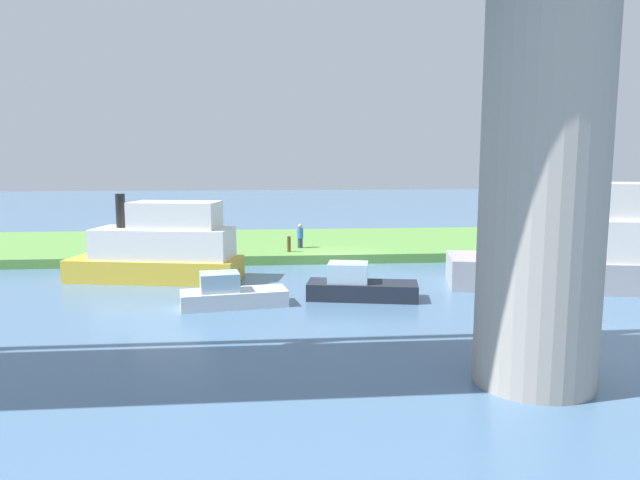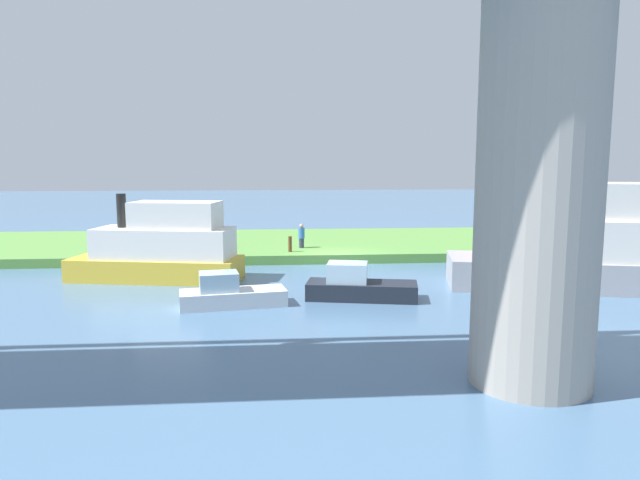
{
  "view_description": "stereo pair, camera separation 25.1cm",
  "coord_description": "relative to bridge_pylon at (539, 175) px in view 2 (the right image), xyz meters",
  "views": [
    {
      "loc": [
        3.65,
        29.97,
        5.43
      ],
      "look_at": [
        1.37,
        5.0,
        2.0
      ],
      "focal_mm": 32.38,
      "sensor_mm": 36.0,
      "label": 1
    },
    {
      "loc": [
        3.4,
        30.0,
        5.43
      ],
      "look_at": [
        1.37,
        5.0,
        2.0
      ],
      "focal_mm": 32.38,
      "sensor_mm": 36.0,
      "label": 2
    }
  ],
  "objects": [
    {
      "name": "ground_plane",
      "position": [
        2.84,
        -16.82,
        -5.1
      ],
      "size": [
        160.0,
        160.0,
        0.0
      ],
      "primitive_type": "plane",
      "color": "#4C7093"
    },
    {
      "name": "grassy_bank",
      "position": [
        2.84,
        -22.82,
        -4.85
      ],
      "size": [
        80.0,
        12.0,
        0.5
      ],
      "primitive_type": "cube",
      "color": "#5B9342",
      "rests_on": "ground"
    },
    {
      "name": "bridge_pylon",
      "position": [
        0.0,
        0.0,
        0.0
      ],
      "size": [
        2.92,
        2.92,
        10.21
      ],
      "primitive_type": "cylinder",
      "color": "#9E998E",
      "rests_on": "ground"
    },
    {
      "name": "person_on_bank",
      "position": [
        4.65,
        -19.56,
        -3.9
      ],
      "size": [
        0.5,
        0.5,
        1.39
      ],
      "color": "#2D334C",
      "rests_on": "grassy_bank"
    },
    {
      "name": "mooring_post",
      "position": [
        5.35,
        -18.13,
        -4.18
      ],
      "size": [
        0.2,
        0.2,
        0.85
      ],
      "primitive_type": "cylinder",
      "color": "brown",
      "rests_on": "grassy_bank"
    },
    {
      "name": "motorboat_red",
      "position": [
        -6.57,
        -10.27,
        -3.27
      ],
      "size": [
        10.18,
        5.3,
        4.96
      ],
      "color": "#99999E",
      "rests_on": "ground"
    },
    {
      "name": "houseboat_blue",
      "position": [
        2.92,
        -9.04,
        -4.59
      ],
      "size": [
        4.56,
        2.37,
        1.45
      ],
      "color": "#1E232D",
      "rests_on": "ground"
    },
    {
      "name": "pontoon_yellow",
      "position": [
        11.4,
        -13.48,
        -3.63
      ],
      "size": [
        8.11,
        4.05,
        3.96
      ],
      "color": "gold",
      "rests_on": "ground"
    },
    {
      "name": "riverboat_paddlewheel",
      "position": [
        7.92,
        -8.27,
        -4.63
      ],
      "size": [
        4.12,
        2.03,
        1.32
      ],
      "color": "white",
      "rests_on": "ground"
    }
  ]
}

